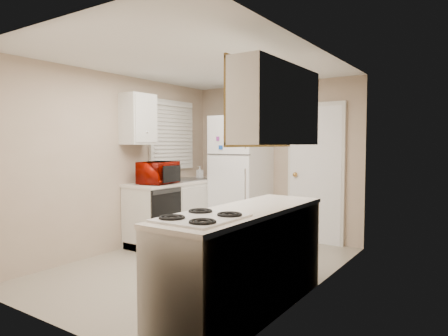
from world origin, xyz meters
The scene contains 19 objects.
floor centered at (0.00, 0.00, 0.00)m, with size 3.80×3.80×0.00m, color #B4A995.
ceiling centered at (0.00, 0.00, 2.40)m, with size 3.80×3.80×0.00m, color white.
wall_left centered at (-1.40, 0.00, 1.20)m, with size 3.80×3.80×0.00m, color #BCA58D.
wall_right centered at (1.40, 0.00, 1.20)m, with size 3.80×3.80×0.00m, color #BCA58D.
wall_back centered at (0.00, 1.90, 1.20)m, with size 2.80×2.80×0.00m, color #BCA58D.
wall_front centered at (0.00, -1.90, 1.20)m, with size 2.80×2.80×0.00m, color #BCA58D.
left_counter centered at (-1.10, 0.90, 0.45)m, with size 0.60×1.80×0.90m, color silver.
dishwasher centered at (-0.81, 0.30, 0.49)m, with size 0.03×0.58×0.72m, color black.
sink centered at (-1.10, 1.05, 0.86)m, with size 0.54×0.74×0.16m, color gray.
microwave centered at (-1.03, 0.38, 1.05)m, with size 0.31×0.56×0.37m, color #880A00.
soap_bottle centered at (-1.15, 1.49, 1.00)m, with size 0.09×0.09×0.19m, color white.
window_blinds centered at (-1.36, 1.05, 1.60)m, with size 0.10×0.98×1.08m, color silver.
upper_cabinet_left centered at (-1.25, 0.22, 1.80)m, with size 0.30×0.45×0.70m, color silver.
refrigerator centered at (-0.41, 1.60, 0.94)m, with size 0.78×0.76×1.89m, color white.
cabinet_over_fridge centered at (-0.40, 1.75, 2.00)m, with size 0.70×0.30×0.40m, color silver.
interior_door centered at (0.70, 1.86, 1.02)m, with size 0.86×0.06×2.08m, color white.
right_counter centered at (1.10, -0.80, 0.45)m, with size 0.60×2.00×0.90m, color silver.
stove centered at (1.07, -1.38, 0.39)m, with size 0.52×0.64×0.78m, color white.
upper_cabinet_right centered at (1.25, -0.50, 1.80)m, with size 0.30×1.20×0.70m, color silver.
Camera 1 is at (2.86, -3.72, 1.46)m, focal length 32.00 mm.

